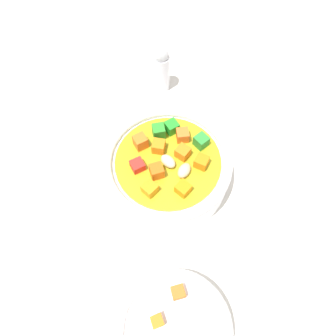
% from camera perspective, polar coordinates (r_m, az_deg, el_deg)
% --- Properties ---
extents(ground_plane, '(1.40, 1.40, 0.02)m').
position_cam_1_polar(ground_plane, '(0.48, 0.00, -2.12)').
color(ground_plane, silver).
extents(soup_bowl_main, '(0.18, 0.18, 0.07)m').
position_cam_1_polar(soup_bowl_main, '(0.44, 0.01, 0.18)').
color(soup_bowl_main, white).
rests_on(soup_bowl_main, ground_plane).
extents(spoon, '(0.22, 0.07, 0.01)m').
position_cam_1_polar(spoon, '(0.52, 18.53, 4.18)').
color(spoon, silver).
rests_on(spoon, ground_plane).
extents(side_bowl_small, '(0.13, 0.13, 0.05)m').
position_cam_1_polar(side_bowl_small, '(0.40, 1.32, -27.68)').
color(side_bowl_small, white).
rests_on(side_bowl_small, ground_plane).
extents(pepper_shaker, '(0.03, 0.03, 0.09)m').
position_cam_1_polar(pepper_shaker, '(0.55, -1.29, 17.85)').
color(pepper_shaker, silver).
rests_on(pepper_shaker, ground_plane).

